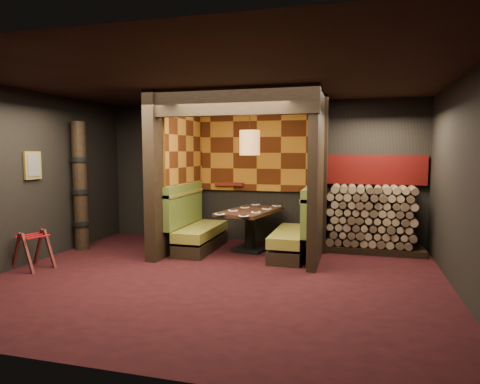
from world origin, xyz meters
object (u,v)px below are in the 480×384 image
at_px(booth_bench_right, 296,234).
at_px(luggage_rack, 33,248).
at_px(dining_table, 250,222).
at_px(booth_bench_left, 196,229).
at_px(totem_column, 80,187).
at_px(pendant_lamp, 250,143).
at_px(firewood_stack, 375,219).

height_order(booth_bench_right, luggage_rack, booth_bench_right).
bearing_deg(dining_table, booth_bench_left, -169.77).
distance_m(booth_bench_left, totem_column, 2.30).
relative_size(pendant_lamp, firewood_stack, 0.62).
relative_size(pendant_lamp, luggage_rack, 1.56).
height_order(dining_table, luggage_rack, dining_table).
bearing_deg(booth_bench_left, booth_bench_right, 0.00).
xyz_separation_m(pendant_lamp, firewood_stack, (2.23, 0.57, -1.40)).
bearing_deg(totem_column, firewood_stack, 13.19).
bearing_deg(firewood_stack, dining_table, -166.97).
bearing_deg(pendant_lamp, totem_column, -167.58).
relative_size(booth_bench_left, luggage_rack, 2.34).
bearing_deg(dining_table, pendant_lamp, -90.00).
distance_m(pendant_lamp, totem_column, 3.28).
height_order(booth_bench_left, pendant_lamp, pendant_lamp).
bearing_deg(booth_bench_left, firewood_stack, 12.17).
relative_size(booth_bench_left, firewood_stack, 0.92).
xyz_separation_m(dining_table, firewood_stack, (2.23, 0.52, 0.08)).
bearing_deg(booth_bench_right, dining_table, 168.28).
height_order(booth_bench_right, pendant_lamp, pendant_lamp).
bearing_deg(booth_bench_right, pendant_lamp, 171.43).
xyz_separation_m(booth_bench_left, booth_bench_right, (1.89, 0.00, 0.00)).
relative_size(pendant_lamp, totem_column, 0.45).
relative_size(booth_bench_right, dining_table, 1.01).
bearing_deg(booth_bench_left, luggage_rack, -136.48).
xyz_separation_m(booth_bench_right, firewood_stack, (1.35, 0.70, 0.21)).
xyz_separation_m(luggage_rack, firewood_stack, (5.25, 2.61, 0.29)).
bearing_deg(totem_column, luggage_rack, -86.63).
bearing_deg(firewood_stack, booth_bench_left, -167.83).
height_order(dining_table, firewood_stack, firewood_stack).
distance_m(luggage_rack, firewood_stack, 5.87).
bearing_deg(luggage_rack, totem_column, 93.37).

